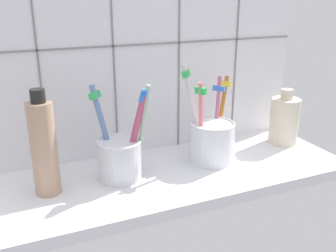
% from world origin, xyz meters
% --- Properties ---
extents(counter_slab, '(0.64, 0.22, 0.02)m').
position_xyz_m(counter_slab, '(0.00, 0.00, 0.01)').
color(counter_slab, silver).
rests_on(counter_slab, ground).
extents(tile_wall_back, '(0.64, 0.02, 0.45)m').
position_xyz_m(tile_wall_back, '(0.00, 0.12, 0.23)').
color(tile_wall_back, white).
rests_on(tile_wall_back, ground).
extents(toothbrush_cup_left, '(0.10, 0.08, 0.16)m').
position_xyz_m(toothbrush_cup_left, '(-0.09, 0.01, 0.06)').
color(toothbrush_cup_left, silver).
rests_on(toothbrush_cup_left, counter_slab).
extents(toothbrush_cup_right, '(0.12, 0.10, 0.18)m').
position_xyz_m(toothbrush_cup_right, '(0.09, 0.02, 0.06)').
color(toothbrush_cup_right, white).
rests_on(toothbrush_cup_right, counter_slab).
extents(ceramic_vase, '(0.06, 0.06, 0.11)m').
position_xyz_m(ceramic_vase, '(0.27, 0.03, 0.07)').
color(ceramic_vase, beige).
rests_on(ceramic_vase, counter_slab).
extents(soap_bottle, '(0.04, 0.04, 0.17)m').
position_xyz_m(soap_bottle, '(-0.21, 0.01, 0.10)').
color(soap_bottle, tan).
rests_on(soap_bottle, counter_slab).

